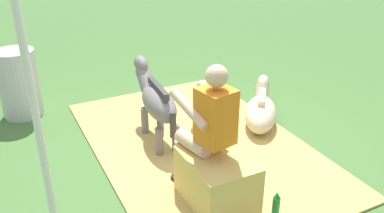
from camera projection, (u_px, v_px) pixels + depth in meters
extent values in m
plane|color=#426B33|center=(200.00, 151.00, 4.89)|extent=(24.00, 24.00, 0.00)
cube|color=tan|center=(198.00, 145.00, 5.00)|extent=(3.55, 2.32, 0.02)
cube|color=tan|center=(217.00, 181.00, 3.93)|extent=(0.74, 0.55, 0.51)
cylinder|color=#D8AD8C|center=(193.00, 143.00, 3.91)|extent=(0.42, 0.22, 0.14)
cylinder|color=#D8AD8C|center=(180.00, 163.00, 4.19)|extent=(0.11, 0.11, 0.51)
cube|color=black|center=(181.00, 182.00, 4.29)|extent=(0.24, 0.14, 0.06)
cylinder|color=#D8AD8C|center=(209.00, 137.00, 4.02)|extent=(0.42, 0.22, 0.14)
cylinder|color=#D8AD8C|center=(196.00, 157.00, 4.31)|extent=(0.11, 0.11, 0.51)
cube|color=black|center=(196.00, 175.00, 4.40)|extent=(0.24, 0.14, 0.06)
cube|color=orange|center=(216.00, 116.00, 3.68)|extent=(0.35, 0.33, 0.52)
cylinder|color=#D8AD8C|center=(189.00, 109.00, 3.70)|extent=(0.51, 0.19, 0.26)
cylinder|color=#D8AD8C|center=(216.00, 100.00, 3.88)|extent=(0.51, 0.19, 0.26)
sphere|color=#D8AD8C|center=(217.00, 76.00, 3.52)|extent=(0.20, 0.20, 0.20)
ellipsoid|color=slate|center=(159.00, 103.00, 4.84)|extent=(0.86, 0.38, 0.34)
cylinder|color=slate|center=(145.00, 121.00, 5.19)|extent=(0.09, 0.09, 0.36)
cylinder|color=slate|center=(160.00, 118.00, 5.25)|extent=(0.09, 0.09, 0.36)
cylinder|color=slate|center=(159.00, 142.00, 4.72)|extent=(0.09, 0.09, 0.36)
cylinder|color=slate|center=(176.00, 139.00, 4.79)|extent=(0.09, 0.09, 0.36)
cylinder|color=slate|center=(146.00, 80.00, 5.21)|extent=(0.38, 0.20, 0.33)
ellipsoid|color=slate|center=(141.00, 64.00, 5.29)|extent=(0.33, 0.18, 0.20)
cube|color=#3A3838|center=(158.00, 88.00, 4.75)|extent=(0.60, 0.10, 0.08)
cylinder|color=#3A3838|center=(173.00, 125.00, 4.47)|extent=(0.07, 0.07, 0.30)
ellipsoid|color=beige|center=(261.00, 114.00, 5.37)|extent=(0.94, 0.85, 0.36)
cube|color=beige|center=(261.00, 105.00, 5.90)|extent=(0.37, 0.36, 0.10)
cylinder|color=beige|center=(262.00, 92.00, 5.84)|extent=(0.34, 0.32, 0.30)
ellipsoid|color=beige|center=(263.00, 82.00, 5.96)|extent=(0.34, 0.31, 0.20)
cube|color=beige|center=(262.00, 97.00, 5.35)|extent=(0.40, 0.33, 0.08)
cylinder|color=#197233|center=(276.00, 208.00, 3.78)|extent=(0.07, 0.07, 0.24)
cone|color=#197233|center=(277.00, 195.00, 3.71)|extent=(0.06, 0.06, 0.06)
cylinder|color=#B2B2B7|center=(19.00, 83.00, 5.56)|extent=(0.52, 0.52, 0.91)
cylinder|color=silver|center=(36.00, 119.00, 3.09)|extent=(0.06, 0.06, 2.33)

